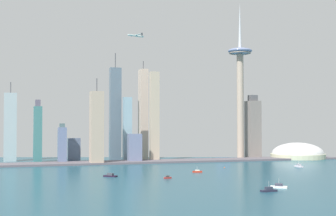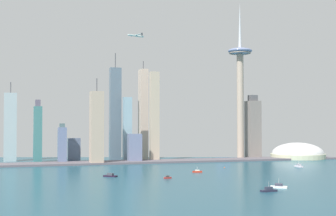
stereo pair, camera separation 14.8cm
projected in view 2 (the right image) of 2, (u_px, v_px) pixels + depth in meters
ground_plane at (320, 203)px, 426.23m from camera, size 6000.00×6000.00×0.00m
waterfront_pier at (164, 161)px, 873.45m from camera, size 674.01×56.44×3.18m
observation_tower at (240, 77)px, 951.74m from camera, size 46.50×46.50×301.63m
stadium_dome at (298, 154)px, 963.02m from camera, size 104.66×104.66×43.25m
skyscraper_0 at (267, 116)px, 1038.76m from camera, size 15.03×16.60×172.71m
skyscraper_1 at (97, 128)px, 829.34m from camera, size 21.02×26.40×143.53m
skyscraper_2 at (62, 144)px, 850.43m from camera, size 14.54×15.20×68.07m
skyscraper_3 at (143, 114)px, 960.00m from camera, size 14.28×25.69×188.91m
skyscraper_4 at (115, 114)px, 919.99m from camera, size 20.72×15.26×199.05m
skyscraper_5 at (135, 148)px, 863.12m from camera, size 23.33×15.46×49.99m
skyscraper_6 at (253, 129)px, 967.28m from camera, size 23.90×26.45×123.18m
skyscraper_7 at (154, 116)px, 896.88m from camera, size 15.80×12.18×161.51m
skyscraper_8 at (10, 127)px, 890.83m from camera, size 22.06×17.62×142.59m
skyscraper_9 at (74, 150)px, 883.75m from camera, size 21.83×16.98×41.99m
skyscraper_10 at (127, 129)px, 893.31m from camera, size 14.90×12.66×115.27m
skyscraper_11 at (249, 125)px, 1041.79m from camera, size 27.59×17.81×127.84m
skyscraper_12 at (223, 146)px, 1019.21m from camera, size 19.73×27.05×67.87m
skyscraper_13 at (38, 133)px, 872.61m from camera, size 14.40×27.44×109.69m
boat_0 at (197, 171)px, 690.50m from camera, size 13.83×7.55×7.64m
boat_1 at (110, 175)px, 635.77m from camera, size 17.75×16.40×4.45m
boat_2 at (168, 177)px, 613.77m from camera, size 9.87×3.89×3.84m
boat_3 at (299, 166)px, 775.56m from camera, size 6.75×15.88×9.37m
boat_4 at (279, 186)px, 525.10m from camera, size 17.85×15.29×10.32m
boat_5 at (269, 190)px, 496.43m from camera, size 18.04×6.78×10.33m
channel_buoy_0 at (224, 167)px, 763.12m from camera, size 1.91×1.91×1.67m
airplane at (136, 36)px, 794.31m from camera, size 28.52×27.12×7.60m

